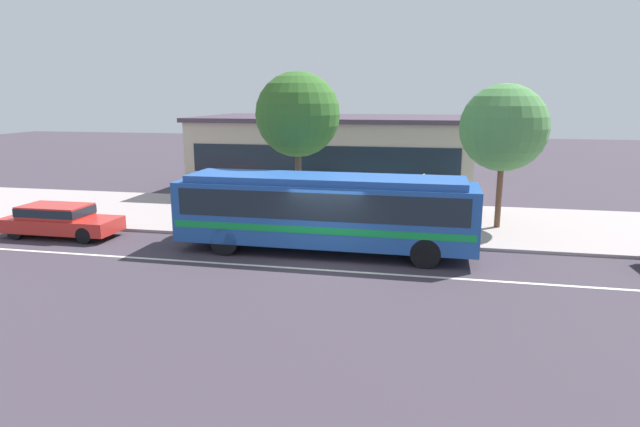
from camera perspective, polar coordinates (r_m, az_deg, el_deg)
ground_plane at (r=18.47m, az=0.59°, el=-5.20°), size 120.00×120.00×0.00m
sidewalk_slab at (r=24.72m, az=3.54°, el=-0.58°), size 60.00×8.00×0.12m
lane_stripe_center at (r=17.73m, az=0.08°, el=-5.96°), size 56.00×0.16×0.01m
transit_bus at (r=19.28m, az=0.53°, el=0.55°), size 10.66×2.57×2.80m
sedan_behind_bus at (r=24.10m, az=-25.79°, el=-0.52°), size 4.63×1.77×1.29m
pedestrian_waiting_near_sign at (r=21.98m, az=9.84°, el=0.35°), size 0.42×0.42×1.65m
bus_stop_sign at (r=20.92m, az=10.73°, el=1.59°), size 0.13×0.44×2.55m
street_tree_near_stop at (r=22.77m, az=-2.36°, el=10.36°), size 3.52×3.52×6.45m
street_tree_mid_block at (r=23.55m, az=18.81°, el=8.54°), size 3.57×3.57×5.95m
station_building at (r=32.38m, az=1.64°, el=6.34°), size 15.79×8.88×4.40m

